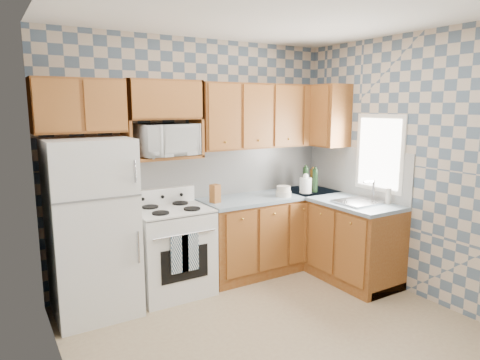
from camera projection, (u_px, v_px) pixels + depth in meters
name	position (u px, v px, depth m)	size (l,w,h in m)	color
floor	(279.00, 333.00, 3.76)	(3.40, 3.40, 0.00)	#8F7457
back_wall	(198.00, 161.00, 4.87)	(3.40, 0.02, 2.70)	slate
right_wall	(415.00, 167.00, 4.39)	(0.02, 3.20, 2.70)	slate
backsplash_back	(228.00, 171.00, 5.09)	(2.60, 0.01, 0.56)	white
backsplash_right	(355.00, 171.00, 5.09)	(0.01, 1.60, 0.56)	white
refrigerator	(92.00, 228.00, 4.01)	(0.75, 0.70, 1.68)	white
stove_body	(172.00, 252.00, 4.51)	(0.76, 0.65, 0.90)	white
cooktop	(171.00, 210.00, 4.43)	(0.76, 0.65, 0.03)	silver
backguard	(161.00, 196.00, 4.65)	(0.76, 0.08, 0.17)	white
dish_towel_left	(180.00, 254.00, 4.17)	(0.18, 0.03, 0.38)	navy
dish_towel_right	(190.00, 252.00, 4.23)	(0.18, 0.03, 0.38)	navy
base_cabinets_back	(271.00, 233.00, 5.20)	(1.75, 0.60, 0.88)	brown
base_cabinets_right	(335.00, 236.00, 5.07)	(0.60, 1.60, 0.88)	brown
countertop_back	(272.00, 196.00, 5.11)	(1.77, 0.63, 0.04)	slate
countertop_right	(336.00, 199.00, 4.99)	(0.63, 1.60, 0.04)	slate
upper_cabinets_back	(266.00, 116.00, 5.07)	(1.75, 0.33, 0.74)	brown
upper_cabinets_fridge	(78.00, 106.00, 3.96)	(0.82, 0.33, 0.50)	brown
upper_cabinets_right	(322.00, 115.00, 5.27)	(0.33, 0.70, 0.74)	brown
microwave_shelf	(164.00, 157.00, 4.47)	(0.80, 0.33, 0.03)	brown
microwave	(166.00, 140.00, 4.46)	(0.61, 0.41, 0.34)	white
sink	(359.00, 202.00, 4.69)	(0.48, 0.40, 0.03)	#B7B7BC
window	(380.00, 153.00, 4.75)	(0.02, 0.66, 0.86)	white
bottle_0	(305.00, 180.00, 5.24)	(0.07, 0.07, 0.31)	black
bottle_1	(315.00, 180.00, 5.24)	(0.07, 0.07, 0.29)	black
bottle_2	(313.00, 180.00, 5.35)	(0.07, 0.07, 0.27)	#5D3A0D
knife_block	(215.00, 194.00, 4.68)	(0.09, 0.09, 0.20)	brown
electric_kettle	(306.00, 185.00, 5.20)	(0.15, 0.15, 0.19)	white
food_containers	(284.00, 191.00, 5.00)	(0.18, 0.18, 0.12)	silver
soap_bottle	(388.00, 196.00, 4.61)	(0.06, 0.06, 0.17)	silver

